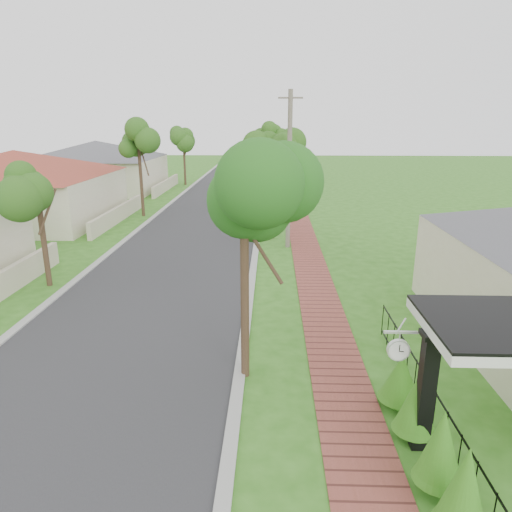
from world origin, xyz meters
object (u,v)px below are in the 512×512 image
(parked_car_red, at_px, (255,216))
(near_tree, at_px, (244,200))
(porch_post, at_px, (425,396))
(station_clock, at_px, (399,349))
(parked_car_white, at_px, (259,193))
(utility_pole, at_px, (289,171))

(parked_car_red, relative_size, near_tree, 0.66)
(porch_post, distance_m, station_clock, 1.05)
(parked_car_red, relative_size, parked_car_white, 0.89)
(porch_post, distance_m, utility_pole, 15.59)
(parked_car_red, bearing_deg, utility_pole, -64.93)
(near_tree, xyz_separation_m, utility_pole, (1.50, 12.66, -0.64))
(near_tree, relative_size, utility_pole, 0.74)
(near_tree, bearing_deg, parked_car_white, 90.87)
(near_tree, bearing_deg, station_clock, -32.83)
(utility_pole, bearing_deg, parked_car_red, 111.34)
(utility_pole, bearing_deg, near_tree, -96.76)
(parked_car_white, relative_size, station_clock, 5.56)
(porch_post, height_order, utility_pole, utility_pole)
(porch_post, xyz_separation_m, parked_car_white, (-4.15, 28.87, -0.41))
(near_tree, height_order, station_clock, near_tree)
(utility_pole, distance_m, station_clock, 15.00)
(parked_car_red, height_order, station_clock, station_clock)
(parked_car_white, height_order, near_tree, near_tree)
(parked_car_red, bearing_deg, porch_post, -74.56)
(parked_car_red, height_order, parked_car_white, parked_car_white)
(porch_post, xyz_separation_m, near_tree, (-3.75, 2.50, 3.50))
(parked_car_red, xyz_separation_m, parked_car_white, (0.00, 8.84, 0.06))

